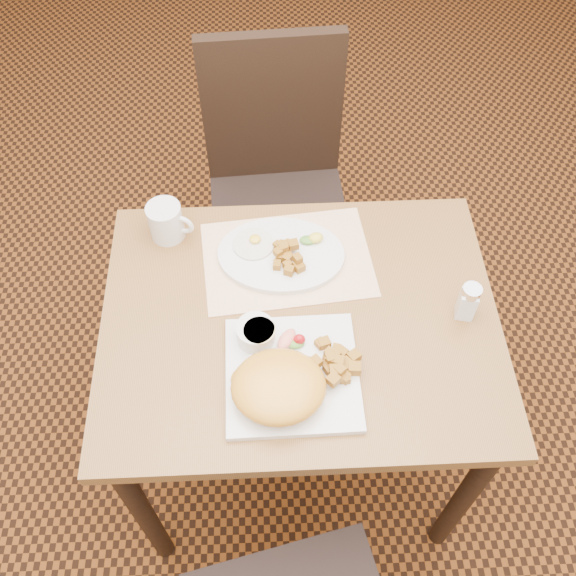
# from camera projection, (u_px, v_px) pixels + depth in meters

# --- Properties ---
(ground) EXTENTS (8.00, 8.00, 0.00)m
(ground) POSITION_uv_depth(u_px,v_px,m) (297.00, 444.00, 2.06)
(ground) COLOR black
(ground) RESTS_ON ground
(table) EXTENTS (0.90, 0.70, 0.75)m
(table) POSITION_uv_depth(u_px,v_px,m) (300.00, 343.00, 1.54)
(table) COLOR brown
(table) RESTS_ON ground
(chair_far) EXTENTS (0.44, 0.45, 0.97)m
(chair_far) POSITION_uv_depth(u_px,v_px,m) (277.00, 179.00, 2.00)
(chair_far) COLOR black
(chair_far) RESTS_ON ground
(placemat) EXTENTS (0.43, 0.32, 0.00)m
(placemat) POSITION_uv_depth(u_px,v_px,m) (287.00, 259.00, 1.54)
(placemat) COLOR white
(placemat) RESTS_ON table
(plate_square) EXTENTS (0.28, 0.28, 0.02)m
(plate_square) POSITION_uv_depth(u_px,v_px,m) (292.00, 374.00, 1.36)
(plate_square) COLOR silver
(plate_square) RESTS_ON table
(plate_oval) EXTENTS (0.32, 0.25, 0.02)m
(plate_oval) POSITION_uv_depth(u_px,v_px,m) (281.00, 255.00, 1.54)
(plate_oval) COLOR silver
(plate_oval) RESTS_ON placemat
(hollandaise_mound) EXTENTS (0.20, 0.17, 0.07)m
(hollandaise_mound) POSITION_uv_depth(u_px,v_px,m) (278.00, 387.00, 1.29)
(hollandaise_mound) COLOR gold
(hollandaise_mound) RESTS_ON plate_square
(ramekin) EXTENTS (0.08, 0.08, 0.05)m
(ramekin) POSITION_uv_depth(u_px,v_px,m) (256.00, 333.00, 1.38)
(ramekin) COLOR silver
(ramekin) RESTS_ON plate_square
(garnish_sq) EXTENTS (0.07, 0.07, 0.03)m
(garnish_sq) POSITION_uv_depth(u_px,v_px,m) (292.00, 340.00, 1.38)
(garnish_sq) COLOR #387223
(garnish_sq) RESTS_ON plate_square
(fried_egg) EXTENTS (0.10, 0.10, 0.02)m
(fried_egg) POSITION_uv_depth(u_px,v_px,m) (254.00, 243.00, 1.54)
(fried_egg) COLOR white
(fried_egg) RESTS_ON plate_oval
(garnish_ov) EXTENTS (0.06, 0.04, 0.02)m
(garnish_ov) POSITION_uv_depth(u_px,v_px,m) (313.00, 239.00, 1.55)
(garnish_ov) COLOR #387223
(garnish_ov) RESTS_ON plate_oval
(salt_shaker) EXTENTS (0.05, 0.05, 0.10)m
(salt_shaker) POSITION_uv_depth(u_px,v_px,m) (468.00, 301.00, 1.41)
(salt_shaker) COLOR white
(salt_shaker) RESTS_ON table
(coffee_mug) EXTENTS (0.11, 0.08, 0.10)m
(coffee_mug) POSITION_uv_depth(u_px,v_px,m) (167.00, 222.00, 1.55)
(coffee_mug) COLOR silver
(coffee_mug) RESTS_ON table
(home_fries_sq) EXTENTS (0.13, 0.13, 0.04)m
(home_fries_sq) POSITION_uv_depth(u_px,v_px,m) (333.00, 365.00, 1.34)
(home_fries_sq) COLOR #AE721C
(home_fries_sq) RESTS_ON plate_square
(home_fries_ov) EXTENTS (0.08, 0.11, 0.04)m
(home_fries_ov) POSITION_uv_depth(u_px,v_px,m) (287.00, 256.00, 1.51)
(home_fries_ov) COLOR #AE721C
(home_fries_ov) RESTS_ON plate_oval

